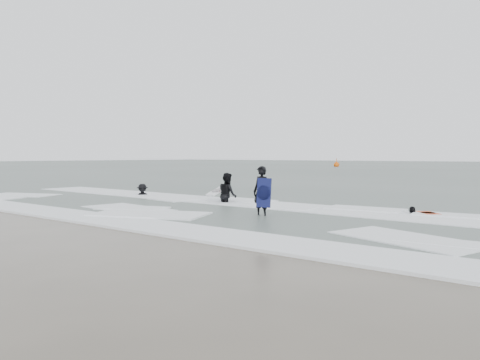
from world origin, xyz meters
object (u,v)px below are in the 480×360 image
Objects in this scene: surfer_breaker at (142,197)px; surfer_right_near at (413,216)px; surfer_wading at (228,204)px; surfer_centre at (261,217)px; buoy at (336,165)px.

surfer_breaker reaches higher than surfer_right_near.
surfer_wading reaches higher than surfer_breaker.
surfer_centre reaches higher than surfer_right_near.
surfer_right_near is (3.82, 3.59, 0.00)m from surfer_centre.
surfer_breaker is 13.12m from surfer_right_near.
surfer_breaker is at bearing -71.04° from buoy.
surfer_centre is at bearing 177.88° from surfer_wading.
buoy reaches higher than surfer_right_near.
surfer_right_near is at bearing -139.67° from surfer_wading.
surfer_right_near is 0.89× the size of buoy.
buoy reaches higher than surfer_wading.
surfer_breaker is at bearing 34.02° from surfer_wading.
buoy is (-30.38, 63.98, 0.42)m from surfer_centre.
surfer_breaker is 65.01m from buoy.
buoy is (-21.12, 61.48, 0.42)m from surfer_breaker.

